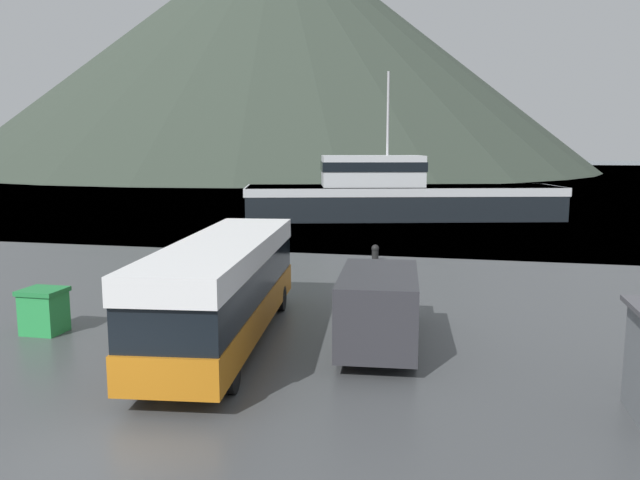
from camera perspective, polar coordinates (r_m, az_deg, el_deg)
ground_plane at (r=13.25m, az=-21.12°, el=-18.41°), size 400.00×400.00×0.00m
water_surface at (r=153.39m, az=10.02°, el=6.26°), size 240.00×240.00×0.00m
hill_backdrop at (r=168.07m, az=-3.78°, el=17.11°), size 156.18×156.18×61.67m
tour_bus at (r=18.89m, az=-8.75°, el=-4.08°), size 3.81×11.17×3.15m
delivery_van at (r=18.56m, az=5.44°, el=-5.95°), size 2.70×6.47×2.34m
fishing_boat at (r=51.28m, az=7.07°, el=4.15°), size 26.09×12.10×11.73m
storage_bin at (r=21.70m, az=-23.93°, el=-5.92°), size 1.28×1.14×1.43m
small_boat at (r=54.44m, az=9.81°, el=2.71°), size 2.55×7.54×0.86m
mooring_bollard at (r=32.39m, az=5.07°, el=-1.10°), size 0.40×0.40×0.84m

